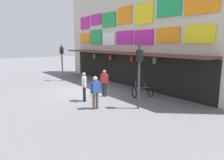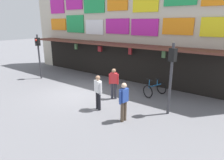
% 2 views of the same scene
% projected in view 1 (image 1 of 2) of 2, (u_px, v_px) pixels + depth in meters
% --- Properties ---
extents(ground_plane, '(80.00, 80.00, 0.00)m').
position_uv_depth(ground_plane, '(80.00, 91.00, 14.26)').
color(ground_plane, slate).
extents(shopfront, '(18.00, 2.60, 8.00)m').
position_uv_depth(shopfront, '(130.00, 35.00, 16.21)').
color(shopfront, beige).
rests_on(shopfront, ground).
extents(traffic_light_near, '(0.33, 0.35, 3.20)m').
position_uv_depth(traffic_light_near, '(62.00, 57.00, 17.85)').
color(traffic_light_near, '#38383D').
rests_on(traffic_light_near, ground).
extents(traffic_light_far, '(0.33, 0.35, 3.20)m').
position_uv_depth(traffic_light_far, '(139.00, 67.00, 10.03)').
color(traffic_light_far, '#38383D').
rests_on(traffic_light_far, ground).
extents(bicycle_parked, '(1.05, 1.33, 1.05)m').
position_uv_depth(bicycle_parked, '(142.00, 91.00, 12.52)').
color(bicycle_parked, black).
rests_on(bicycle_parked, ground).
extents(pedestrian_in_white, '(0.48, 0.37, 1.68)m').
position_uv_depth(pedestrian_in_white, '(104.00, 82.00, 12.68)').
color(pedestrian_in_white, '#2D2D38').
rests_on(pedestrian_in_white, ground).
extents(pedestrian_in_purple, '(0.26, 0.53, 1.68)m').
position_uv_depth(pedestrian_in_purple, '(95.00, 91.00, 10.18)').
color(pedestrian_in_purple, brown).
rests_on(pedestrian_in_purple, ground).
extents(pedestrian_in_red, '(0.51, 0.33, 1.68)m').
position_uv_depth(pedestrian_in_red, '(84.00, 85.00, 11.58)').
color(pedestrian_in_red, black).
rests_on(pedestrian_in_red, ground).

